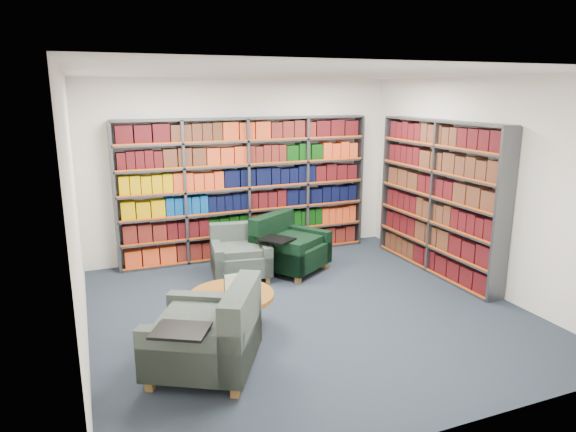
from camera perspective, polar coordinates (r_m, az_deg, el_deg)
name	(u,v)px	position (r m, az deg, el deg)	size (l,w,h in m)	color
room_shell	(307,198)	(5.96, 2.16, 1.99)	(5.02, 5.02, 2.82)	#1A242F
bookshelf_back	(247,189)	(8.17, -4.58, 3.03)	(4.00, 0.28, 2.20)	#47494F
bookshelf_right	(438,198)	(7.73, 16.33, 1.90)	(0.28, 2.50, 2.20)	#47494F
chair_teal_left	(240,255)	(7.48, -5.36, -4.38)	(1.00, 0.90, 0.73)	#051F32
chair_green_right	(286,248)	(7.65, -0.24, -3.61)	(1.24, 1.24, 0.82)	black
chair_teal_front	(213,337)	(5.02, -8.36, -13.21)	(1.29, 1.29, 0.87)	#051F32
coffee_table	(232,301)	(5.78, -6.26, -9.37)	(0.94, 0.94, 0.66)	olive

